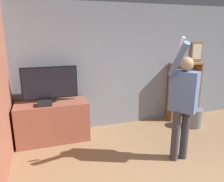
# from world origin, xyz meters

# --- Properties ---
(wall_back) EXTENTS (6.76, 0.09, 2.70)m
(wall_back) POSITION_xyz_m (0.01, 2.95, 1.35)
(wall_back) COLOR gray
(wall_back) RESTS_ON ground_plane
(tv_ledge) EXTENTS (1.37, 0.58, 0.78)m
(tv_ledge) POSITION_xyz_m (-1.65, 2.56, 0.39)
(tv_ledge) COLOR #93513D
(tv_ledge) RESTS_ON ground_plane
(television) EXTENTS (1.05, 0.22, 0.69)m
(television) POSITION_xyz_m (-1.65, 2.65, 1.14)
(television) COLOR black
(television) RESTS_ON tv_ledge
(game_console) EXTENTS (0.26, 0.22, 0.07)m
(game_console) POSITION_xyz_m (-1.78, 2.43, 0.82)
(game_console) COLOR black
(game_console) RESTS_ON tv_ledge
(bookshelf) EXTENTS (0.79, 0.28, 1.40)m
(bookshelf) POSITION_xyz_m (1.43, 2.77, 0.70)
(bookshelf) COLOR brown
(bookshelf) RESTS_ON ground_plane
(person) EXTENTS (0.56, 0.56, 2.04)m
(person) POSITION_xyz_m (0.33, 1.19, 1.06)
(person) COLOR #383842
(person) RESTS_ON ground_plane
(waste_bin) EXTENTS (0.36, 0.36, 0.42)m
(waste_bin) POSITION_xyz_m (1.47, 2.23, 0.21)
(waste_bin) COLOR gray
(waste_bin) RESTS_ON ground_plane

